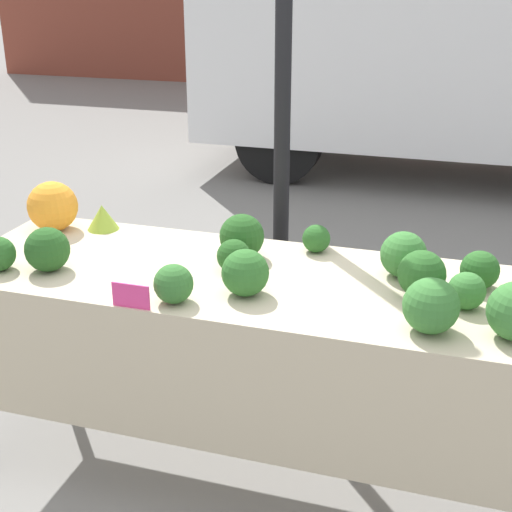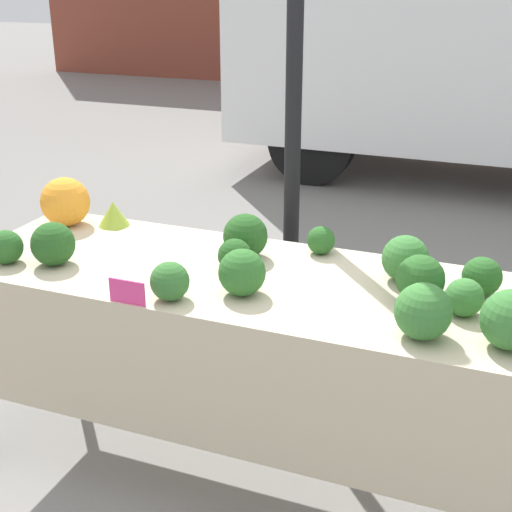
% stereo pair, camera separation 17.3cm
% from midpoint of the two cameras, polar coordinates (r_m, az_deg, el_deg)
% --- Properties ---
extents(ground_plane, '(40.00, 40.00, 0.00)m').
position_cam_midpoint_polar(ground_plane, '(3.06, -1.69, -16.93)').
color(ground_plane, gray).
extents(tent_pole, '(0.07, 0.07, 2.57)m').
position_cam_midpoint_polar(tent_pole, '(3.07, 0.48, 10.11)').
color(tent_pole, black).
rests_on(tent_pole, ground_plane).
extents(parked_truck, '(5.04, 1.96, 2.46)m').
position_cam_midpoint_polar(parked_truck, '(7.18, 15.23, 16.73)').
color(parked_truck, white).
rests_on(parked_truck, ground_plane).
extents(market_table, '(2.28, 0.76, 0.88)m').
position_cam_midpoint_polar(market_table, '(2.58, -2.36, -4.51)').
color(market_table, beige).
rests_on(market_table, ground_plane).
extents(orange_cauliflower, '(0.21, 0.21, 0.21)m').
position_cam_midpoint_polar(orange_cauliflower, '(3.16, -17.49, 3.80)').
color(orange_cauliflower, orange).
rests_on(orange_cauliflower, market_table).
extents(romanesco_head, '(0.13, 0.13, 0.11)m').
position_cam_midpoint_polar(romanesco_head, '(3.13, -13.74, 3.02)').
color(romanesco_head, '#93B238').
rests_on(romanesco_head, market_table).
extents(broccoli_head_0, '(0.17, 0.17, 0.17)m').
position_cam_midpoint_polar(broccoli_head_0, '(2.73, -2.96, 1.56)').
color(broccoli_head_0, '#23511E').
rests_on(broccoli_head_0, market_table).
extents(broccoli_head_1, '(0.17, 0.17, 0.17)m').
position_cam_midpoint_polar(broccoli_head_1, '(2.75, -18.10, 0.48)').
color(broccoli_head_1, '#23511E').
rests_on(broccoli_head_1, market_table).
extents(broccoli_head_2, '(0.13, 0.13, 0.13)m').
position_cam_midpoint_polar(broccoli_head_2, '(2.40, -8.68, -2.24)').
color(broccoli_head_2, '#336B2D').
rests_on(broccoli_head_2, market_table).
extents(broccoli_head_4, '(0.14, 0.14, 0.14)m').
position_cam_midpoint_polar(broccoli_head_4, '(2.57, 15.65, -1.11)').
color(broccoli_head_4, '#285B23').
rests_on(broccoli_head_4, market_table).
extents(broccoli_head_5, '(0.16, 0.16, 0.16)m').
position_cam_midpoint_polar(broccoli_head_5, '(2.42, -2.91, -1.37)').
color(broccoli_head_5, '#2D6628').
rests_on(broccoli_head_5, market_table).
extents(broccoli_head_7, '(0.17, 0.17, 0.17)m').
position_cam_midpoint_polar(broccoli_head_7, '(2.60, 9.87, 0.10)').
color(broccoli_head_7, '#387533').
rests_on(broccoli_head_7, market_table).
extents(broccoli_head_8, '(0.16, 0.16, 0.16)m').
position_cam_midpoint_polar(broccoli_head_8, '(2.45, 11.17, -1.45)').
color(broccoli_head_8, '#285B23').
rests_on(broccoli_head_8, market_table).
extents(broccoli_head_9, '(0.11, 0.11, 0.11)m').
position_cam_midpoint_polar(broccoli_head_9, '(2.80, 3.09, 1.38)').
color(broccoli_head_9, '#285B23').
rests_on(broccoli_head_9, market_table).
extents(broccoli_head_10, '(0.17, 0.17, 0.17)m').
position_cam_midpoint_polar(broccoli_head_10, '(2.22, 11.67, -3.96)').
color(broccoli_head_10, '#387533').
rests_on(broccoli_head_10, market_table).
extents(broccoli_head_12, '(0.13, 0.13, 0.13)m').
position_cam_midpoint_polar(broccoli_head_12, '(2.61, -3.69, -0.03)').
color(broccoli_head_12, '#23511E').
rests_on(broccoli_head_12, market_table).
extents(broccoli_head_13, '(0.13, 0.13, 0.13)m').
position_cam_midpoint_polar(broccoli_head_13, '(2.41, 14.54, -2.75)').
color(broccoli_head_13, '#387533').
rests_on(broccoli_head_13, market_table).
extents(price_sign, '(0.13, 0.01, 0.09)m').
position_cam_midpoint_polar(price_sign, '(2.39, -12.03, -3.18)').
color(price_sign, '#E53D84').
rests_on(price_sign, market_table).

